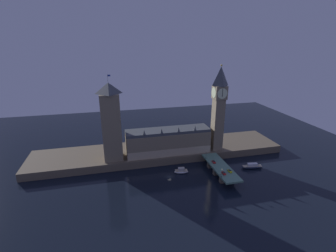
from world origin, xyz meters
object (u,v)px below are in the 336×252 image
object	(u,v)px
pedestrian_near_rail	(221,174)
boat_upstream	(181,171)
street_lamp_far	(206,154)
boat_downstream	(252,166)
victoria_tower	(111,122)
car_northbound_trail	(224,173)
car_southbound_lead	(230,171)
clock_tower	(219,107)
street_lamp_near	(222,172)
car_northbound_lead	(214,162)

from	to	relation	value
pedestrian_near_rail	boat_upstream	world-z (taller)	pedestrian_near_rail
street_lamp_far	boat_downstream	distance (m)	38.62
victoria_tower	car_northbound_trail	size ratio (longest dim) A/B	15.93
car_southbound_lead	boat_downstream	size ratio (longest dim) A/B	0.24
car_southbound_lead	pedestrian_near_rail	xyz separation A→B (m)	(-8.53, -3.03, 0.23)
clock_tower	car_southbound_lead	distance (m)	55.87
car_southbound_lead	street_lamp_near	world-z (taller)	street_lamp_near
car_northbound_lead	pedestrian_near_rail	distance (m)	19.27
pedestrian_near_rail	boat_downstream	bearing A→B (deg)	22.81
victoria_tower	street_lamp_near	bearing A→B (deg)	-33.54
car_northbound_trail	boat_upstream	distance (m)	33.29
boat_downstream	car_northbound_trail	bearing A→B (deg)	-157.00
clock_tower	pedestrian_near_rail	world-z (taller)	clock_tower
car_southbound_lead	car_northbound_trail	bearing A→B (deg)	-160.98
car_northbound_trail	clock_tower	bearing A→B (deg)	73.45
car_northbound_lead	car_northbound_trail	world-z (taller)	car_northbound_trail
car_northbound_trail	street_lamp_far	xyz separation A→B (m)	(-3.24, 26.17, 3.73)
car_southbound_lead	boat_downstream	distance (m)	29.31
victoria_tower	car_southbound_lead	size ratio (longest dim) A/B	15.65
street_lamp_far	boat_upstream	distance (m)	25.44
pedestrian_near_rail	street_lamp_far	distance (m)	27.48
pedestrian_near_rail	street_lamp_near	xyz separation A→B (m)	(-0.40, -2.19, 3.01)
victoria_tower	street_lamp_far	size ratio (longest dim) A/B	9.52
clock_tower	street_lamp_far	world-z (taller)	clock_tower
street_lamp_far	car_southbound_lead	bearing A→B (deg)	-69.75
clock_tower	car_northbound_trail	xyz separation A→B (m)	(-12.55, -42.25, -38.03)
victoria_tower	car_northbound_lead	size ratio (longest dim) A/B	17.22
car_northbound_trail	car_northbound_lead	bearing A→B (deg)	90.00
clock_tower	car_northbound_trail	world-z (taller)	clock_tower
car_northbound_lead	boat_downstream	bearing A→B (deg)	-7.87
pedestrian_near_rail	street_lamp_far	world-z (taller)	street_lamp_far
car_northbound_lead	boat_upstream	size ratio (longest dim) A/B	0.35
car_northbound_trail	pedestrian_near_rail	size ratio (longest dim) A/B	2.55
pedestrian_near_rail	street_lamp_near	size ratio (longest dim) A/B	0.27
car_northbound_lead	street_lamp_far	xyz separation A→B (m)	(-3.24, 8.19, 3.77)
clock_tower	victoria_tower	bearing A→B (deg)	178.09
street_lamp_far	pedestrian_near_rail	bearing A→B (deg)	-89.16
car_northbound_trail	street_lamp_far	distance (m)	26.64
boat_upstream	car_southbound_lead	bearing A→B (deg)	-29.68
car_northbound_trail	pedestrian_near_rail	bearing A→B (deg)	-159.36
pedestrian_near_rail	street_lamp_far	bearing A→B (deg)	90.84
car_southbound_lead	boat_upstream	world-z (taller)	car_southbound_lead
street_lamp_near	street_lamp_far	distance (m)	29.45
boat_downstream	car_northbound_lead	bearing A→B (deg)	172.13
car_northbound_trail	victoria_tower	bearing A→B (deg)	149.37
car_northbound_trail	car_southbound_lead	distance (m)	6.02
pedestrian_near_rail	car_northbound_lead	bearing A→B (deg)	81.51
car_northbound_lead	boat_downstream	world-z (taller)	car_northbound_lead
car_northbound_lead	street_lamp_far	size ratio (longest dim) A/B	0.55
car_northbound_lead	car_southbound_lead	size ratio (longest dim) A/B	0.91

